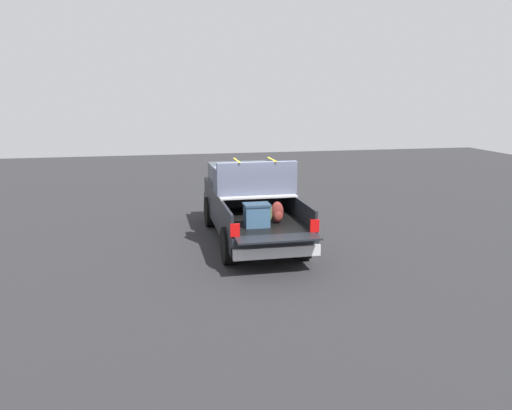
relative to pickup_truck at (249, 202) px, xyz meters
name	(u,v)px	position (x,y,z in m)	size (l,w,h in m)	color
ground_plane	(251,240)	(-0.37, 0.00, -0.97)	(40.00, 40.00, 0.00)	#262628
pickup_truck	(249,202)	(0.00, 0.00, 0.00)	(6.05, 2.06, 2.23)	black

